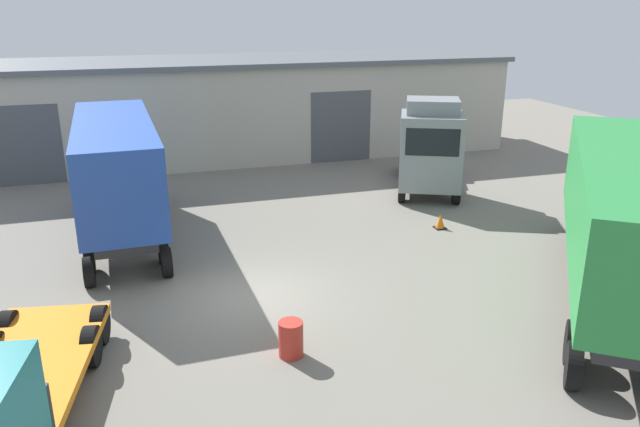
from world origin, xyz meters
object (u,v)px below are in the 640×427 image
container_trailer_yellow (117,165)px  tractor_unit_grey (430,150)px  container_trailer_green (622,210)px  oil_drum (291,339)px  traffic_cone (440,222)px

container_trailer_yellow → tractor_unit_grey: bearing=-85.2°
container_trailer_green → oil_drum: (-9.27, -0.29, -2.17)m
container_trailer_green → container_trailer_yellow: bearing=92.1°
oil_drum → container_trailer_green: bearing=1.8°
tractor_unit_grey → traffic_cone: (-1.43, -3.87, -1.71)m
container_trailer_yellow → container_trailer_green: bearing=-126.3°
tractor_unit_grey → container_trailer_green: tractor_unit_grey is taller
container_trailer_green → traffic_cone: container_trailer_green is taller
container_trailer_yellow → oil_drum: container_trailer_yellow is taller
container_trailer_yellow → oil_drum: 10.15m
container_trailer_yellow → traffic_cone: container_trailer_yellow is taller
container_trailer_green → container_trailer_yellow: 15.71m
container_trailer_green → container_trailer_yellow: size_ratio=1.15×
tractor_unit_grey → container_trailer_yellow: size_ratio=0.70×
oil_drum → traffic_cone: 10.03m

